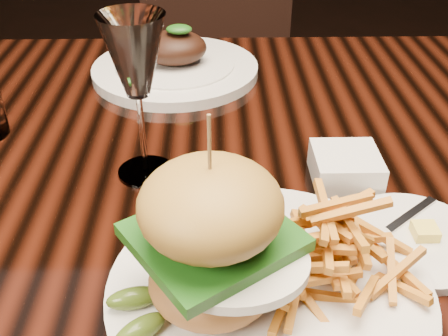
{
  "coord_description": "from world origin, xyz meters",
  "views": [
    {
      "loc": [
        -0.01,
        -0.6,
        1.13
      ],
      "look_at": [
        0.0,
        -0.12,
        0.81
      ],
      "focal_mm": 42.0,
      "sensor_mm": 36.0,
      "label": 1
    }
  ],
  "objects_px": {
    "dining_table": "(221,200)",
    "wine_glass": "(135,62)",
    "burger_plate": "(268,254)",
    "chair_far": "(218,54)",
    "far_dish": "(175,65)"
  },
  "relations": [
    {
      "from": "wine_glass",
      "to": "chair_far",
      "type": "height_order",
      "value": "wine_glass"
    },
    {
      "from": "burger_plate",
      "to": "chair_far",
      "type": "relative_size",
      "value": 0.33
    },
    {
      "from": "far_dish",
      "to": "dining_table",
      "type": "bearing_deg",
      "value": -74.28
    },
    {
      "from": "burger_plate",
      "to": "wine_glass",
      "type": "distance_m",
      "value": 0.27
    },
    {
      "from": "dining_table",
      "to": "wine_glass",
      "type": "relative_size",
      "value": 7.74
    },
    {
      "from": "burger_plate",
      "to": "chair_far",
      "type": "distance_m",
      "value": 1.18
    },
    {
      "from": "wine_glass",
      "to": "far_dish",
      "type": "distance_m",
      "value": 0.34
    },
    {
      "from": "dining_table",
      "to": "wine_glass",
      "type": "height_order",
      "value": "wine_glass"
    },
    {
      "from": "dining_table",
      "to": "wine_glass",
      "type": "bearing_deg",
      "value": -157.33
    },
    {
      "from": "burger_plate",
      "to": "far_dish",
      "type": "bearing_deg",
      "value": 79.75
    },
    {
      "from": "burger_plate",
      "to": "far_dish",
      "type": "relative_size",
      "value": 1.06
    },
    {
      "from": "chair_far",
      "to": "wine_glass",
      "type": "bearing_deg",
      "value": -98.08
    },
    {
      "from": "far_dish",
      "to": "chair_far",
      "type": "relative_size",
      "value": 0.31
    },
    {
      "from": "dining_table",
      "to": "chair_far",
      "type": "xyz_separation_m",
      "value": [
        0.01,
        0.89,
        -0.13
      ]
    },
    {
      "from": "wine_glass",
      "to": "chair_far",
      "type": "xyz_separation_m",
      "value": [
        0.1,
        0.93,
        -0.36
      ]
    }
  ]
}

